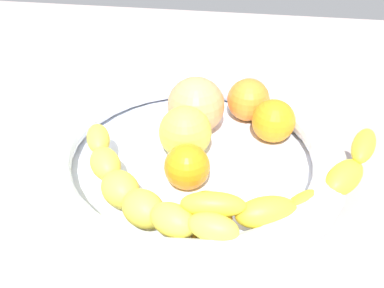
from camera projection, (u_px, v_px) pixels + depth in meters
kitchen_counter at (192, 183)px, 55.44cm from camera, size 120.00×120.00×3.00cm
fruit_bowl at (192, 156)px, 52.69cm from camera, size 37.10×37.10×5.94cm
banana_draped_left at (137, 191)px, 44.80cm from camera, size 16.60×19.99×4.87cm
banana_draped_right at (304, 193)px, 44.22cm from camera, size 17.22×21.45×6.19cm
orange_front at (207, 216)px, 42.62cm from camera, size 5.15×5.15×5.15cm
orange_mid_left at (273, 121)px, 55.84cm from camera, size 5.74×5.74×5.74cm
orange_mid_right at (186, 167)px, 48.64cm from camera, size 5.35×5.35×5.35cm
orange_rear at (248, 100)px, 59.84cm from camera, size 6.04×6.04×6.04cm
apple_yellow at (185, 132)px, 52.95cm from camera, size 6.67×6.67×6.67cm
peach_blush at (196, 105)px, 57.02cm from camera, size 7.76×7.76×7.76cm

